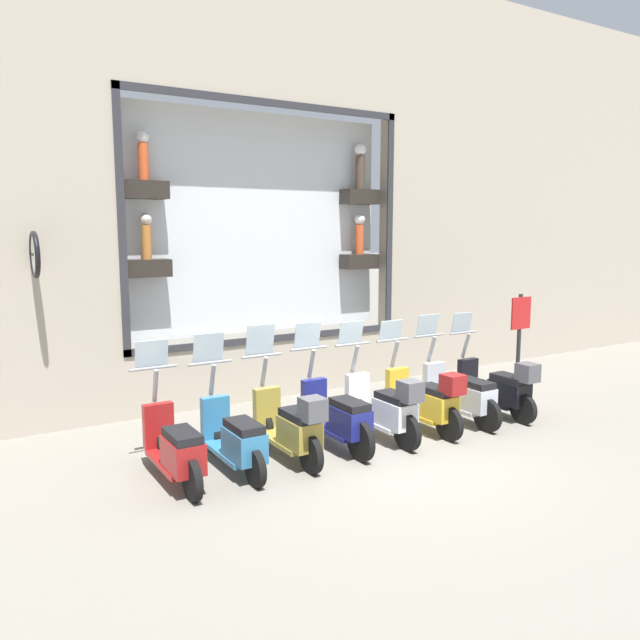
% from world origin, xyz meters
% --- Properties ---
extents(ground_plane, '(120.00, 120.00, 0.00)m').
position_xyz_m(ground_plane, '(0.00, 0.00, 0.00)').
color(ground_plane, gray).
extents(building_facade, '(1.25, 36.00, 7.66)m').
position_xyz_m(building_facade, '(3.60, 0.00, 3.88)').
color(building_facade, '#ADA08E').
rests_on(building_facade, ground_plane).
extents(scooter_black_0, '(1.79, 0.61, 1.58)m').
position_xyz_m(scooter_black_0, '(0.55, -2.61, 0.46)').
color(scooter_black_0, black).
rests_on(scooter_black_0, ground_plane).
extents(scooter_silver_1, '(1.80, 0.61, 1.61)m').
position_xyz_m(scooter_silver_1, '(0.62, -1.84, 0.43)').
color(scooter_silver_1, black).
rests_on(scooter_silver_1, ground_plane).
extents(scooter_yellow_2, '(1.80, 0.60, 1.57)m').
position_xyz_m(scooter_yellow_2, '(0.55, -1.08, 0.47)').
color(scooter_yellow_2, black).
rests_on(scooter_yellow_2, ground_plane).
extents(scooter_white_3, '(1.80, 0.60, 1.61)m').
position_xyz_m(scooter_white_3, '(0.56, -0.32, 0.47)').
color(scooter_white_3, black).
rests_on(scooter_white_3, ground_plane).
extents(scooter_navy_4, '(1.81, 0.60, 1.65)m').
position_xyz_m(scooter_navy_4, '(0.62, 0.44, 0.44)').
color(scooter_navy_4, black).
rests_on(scooter_navy_4, ground_plane).
extents(scooter_olive_5, '(1.80, 0.60, 1.68)m').
position_xyz_m(scooter_olive_5, '(0.55, 1.20, 0.47)').
color(scooter_olive_5, black).
rests_on(scooter_olive_5, ground_plane).
extents(scooter_teal_6, '(1.79, 0.61, 1.63)m').
position_xyz_m(scooter_teal_6, '(0.61, 1.96, 0.42)').
color(scooter_teal_6, black).
rests_on(scooter_teal_6, ground_plane).
extents(scooter_red_7, '(1.80, 0.61, 1.60)m').
position_xyz_m(scooter_red_7, '(0.61, 2.72, 0.43)').
color(scooter_red_7, black).
rests_on(scooter_red_7, ground_plane).
extents(shop_sign_post, '(0.36, 0.45, 1.89)m').
position_xyz_m(shop_sign_post, '(0.96, -3.50, 1.03)').
color(shop_sign_post, '#232326').
rests_on(shop_sign_post, ground_plane).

